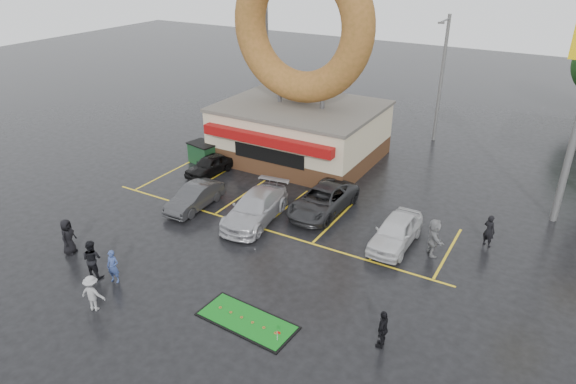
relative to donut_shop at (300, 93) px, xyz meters
The scene contains 18 objects.
ground 14.04m from the donut_shop, 76.98° to the right, with size 120.00×120.00×0.00m, color black.
donut_shop is the anchor object (origin of this frame).
streetlight_left 9.87m from the donut_shop, 135.22° to the left, with size 0.40×2.21×9.00m.
streetlight_mid 10.59m from the donut_shop, 48.62° to the left, with size 0.40×2.21×9.00m.
car_black 7.50m from the donut_shop, 123.69° to the right, with size 1.44×3.59×1.22m, color black.
car_dgrey 10.31m from the donut_shop, 98.42° to the right, with size 1.37×3.94×1.30m, color #2F2F31.
car_silver 10.00m from the donut_shop, 75.60° to the right, with size 2.10×5.17×1.50m, color #AFAFB4.
car_grey 8.83m from the donut_shop, 51.95° to the right, with size 2.32×5.02×1.40m, color #28282A.
car_white 12.74m from the donut_shop, 38.53° to the right, with size 1.71×4.24×1.44m, color silver.
person_blue 17.05m from the donut_shop, 89.88° to the right, with size 0.56×0.37×1.54m, color #32457E.
person_blackjkt 17.22m from the donut_shop, 93.57° to the right, with size 0.88×0.68×1.80m, color black.
person_hoodie 18.78m from the donut_shop, 87.57° to the right, with size 1.01×0.58×1.57m, color #949497.
person_bystander 16.84m from the donut_shop, 102.52° to the right, with size 0.86×0.56×1.77m, color black.
person_cameraman 18.91m from the donut_shop, 51.67° to the right, with size 0.91×0.38×1.56m, color black.
person_walker_near 14.07m from the donut_shop, 33.59° to the right, with size 1.73×0.55×1.87m, color gray.
person_walker_far 14.94m from the donut_shop, 21.93° to the right, with size 0.60×0.40×1.66m, color black.
dumpster 7.57m from the donut_shop, 141.25° to the right, with size 1.80×1.20×1.30m, color #1B4726.
putting_green 17.76m from the donut_shop, 67.84° to the right, with size 4.07×1.95×0.50m.
Camera 1 is at (12.82, -15.80, 13.35)m, focal length 32.00 mm.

